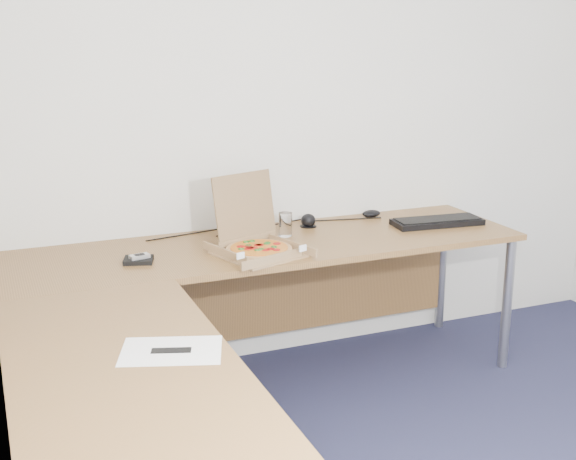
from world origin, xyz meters
name	(u,v)px	position (x,y,z in m)	size (l,w,h in m)	color
room_shell	(568,184)	(0.00, 0.00, 1.25)	(3.50, 3.50, 2.50)	silver
desk	(233,285)	(-0.82, 0.97, 0.70)	(2.50, 2.20, 0.73)	brown
pizza_box	(258,245)	(-0.61, 1.25, 0.77)	(0.33, 0.39, 0.34)	#99754C
drinking_glass	(285,224)	(-0.38, 1.49, 0.79)	(0.07, 0.07, 0.12)	white
keyboard	(437,222)	(0.44, 1.38, 0.74)	(0.47, 0.17, 0.03)	black
mouse	(371,214)	(0.20, 1.66, 0.75)	(0.11, 0.07, 0.04)	black
wallet	(138,260)	(-1.14, 1.34, 0.74)	(0.13, 0.10, 0.02)	black
phone	(140,256)	(-1.14, 1.33, 0.76)	(0.08, 0.04, 0.02)	#B2B5BA
paper_sheet	(171,351)	(-1.24, 0.36, 0.73)	(0.32, 0.23, 0.00)	white
dome_speaker	(308,220)	(-0.20, 1.61, 0.77)	(0.09, 0.09, 0.07)	black
cable_bundle	(262,227)	(-0.43, 1.68, 0.73)	(0.62, 0.04, 0.01)	black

